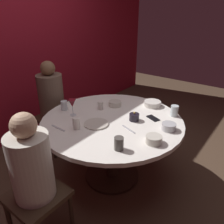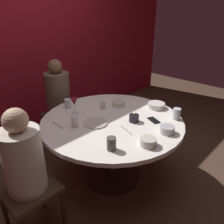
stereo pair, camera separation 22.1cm
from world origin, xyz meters
TOP-DOWN VIEW (x-y plane):
  - ground_plane at (0.00, 0.00)m, footprint 8.00×8.00m
  - back_wall at (0.00, 1.60)m, footprint 6.00×0.10m
  - dining_table at (0.00, 0.00)m, footprint 1.42×1.42m
  - seated_diner_left at (-0.94, 0.00)m, footprint 0.40×0.40m
  - seated_diner_back at (0.00, 0.95)m, footprint 0.40×0.40m
  - candle_holder at (0.11, -0.19)m, footprint 0.10×0.10m
  - wine_glass at (-0.17, 0.38)m, footprint 0.08×0.08m
  - dinner_plate at (-0.18, 0.05)m, footprint 0.24×0.24m
  - cell_phone at (0.26, -0.32)m, footprint 0.12×0.16m
  - bowl_serving_large at (0.15, -0.54)m, footprint 0.13×0.13m
  - bowl_salad_center at (0.29, 0.18)m, footprint 0.14×0.14m
  - bowl_small_white at (0.55, -0.16)m, footprint 0.19×0.19m
  - bowl_sauce_side at (-0.14, -0.54)m, footprint 0.14×0.14m
  - cup_near_candle at (0.12, 0.25)m, footprint 0.06×0.06m
  - cup_by_left_diner at (0.45, -0.46)m, footprint 0.08×0.08m
  - cup_by_right_diner at (-0.35, 0.15)m, footprint 0.07×0.07m
  - cup_center_front at (-0.14, 0.55)m, footprint 0.07×0.07m
  - cup_far_edge at (-0.39, -0.36)m, footprint 0.08×0.08m
  - fork_near_plate at (-0.45, 0.28)m, footprint 0.02×0.18m
  - knife_near_plate at (-0.07, -0.25)m, footprint 0.07×0.18m

SIDE VIEW (x-z plane):
  - ground_plane at x=0.00m, z-range 0.00..0.00m
  - dining_table at x=0.00m, z-range 0.22..0.94m
  - seated_diner_left at x=-0.94m, z-range 0.13..1.27m
  - fork_near_plate at x=-0.45m, z-range 0.72..0.73m
  - knife_near_plate at x=-0.07m, z-range 0.72..0.73m
  - cell_phone at x=0.26m, z-range 0.72..0.73m
  - seated_diner_back at x=0.00m, z-range 0.13..1.32m
  - dinner_plate at x=-0.18m, z-range 0.72..0.73m
  - bowl_small_white at x=0.55m, z-range 0.72..0.78m
  - bowl_salad_center at x=0.29m, z-range 0.72..0.78m
  - bowl_serving_large at x=0.15m, z-range 0.72..0.78m
  - bowl_sauce_side at x=-0.14m, z-range 0.72..0.79m
  - candle_holder at x=0.11m, z-range 0.71..0.80m
  - cup_near_candle at x=0.12m, z-range 0.72..0.81m
  - cup_center_front at x=-0.14m, z-range 0.72..0.82m
  - cup_far_edge at x=-0.39m, z-range 0.72..0.83m
  - cup_by_right_diner at x=-0.35m, z-range 0.72..0.83m
  - cup_by_left_diner at x=0.45m, z-range 0.72..0.83m
  - wine_glass at x=-0.17m, z-range 0.76..0.94m
  - back_wall at x=0.00m, z-range 0.00..2.60m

